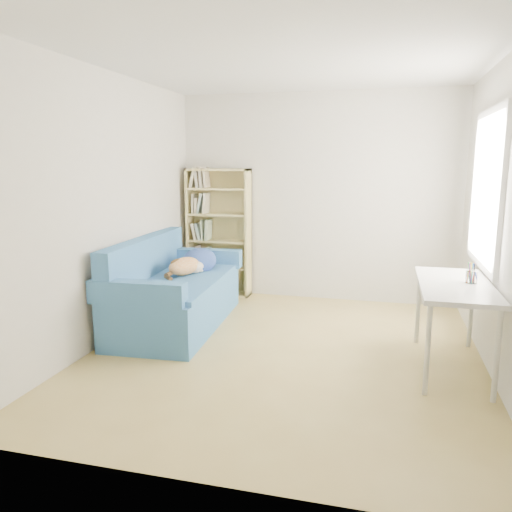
% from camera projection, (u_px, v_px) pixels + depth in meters
% --- Properties ---
extents(ground, '(4.00, 4.00, 0.00)m').
position_uv_depth(ground, '(284.00, 353.00, 4.63)').
color(ground, '#A58E4A').
rests_on(ground, ground).
extents(room_shell, '(3.54, 4.04, 2.62)m').
position_uv_depth(room_shell, '(298.00, 174.00, 4.33)').
color(room_shell, silver).
rests_on(room_shell, ground).
extents(sofa, '(1.02, 1.96, 0.95)m').
position_uv_depth(sofa, '(174.00, 292.00, 5.38)').
color(sofa, '#27598E').
rests_on(sofa, ground).
extents(bookshelf, '(0.83, 0.26, 1.66)m').
position_uv_depth(bookshelf, '(219.00, 237.00, 6.56)').
color(bookshelf, tan).
rests_on(bookshelf, ground).
extents(desk, '(0.58, 1.26, 0.75)m').
position_uv_depth(desk, '(455.00, 291.00, 4.16)').
color(desk, white).
rests_on(desk, ground).
extents(pen_cup, '(0.09, 0.09, 0.18)m').
position_uv_depth(pen_cup, '(472.00, 275.00, 4.14)').
color(pen_cup, white).
rests_on(pen_cup, desk).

